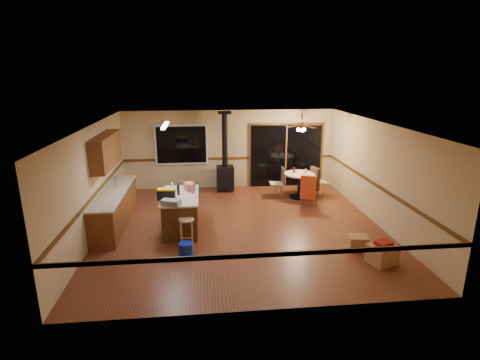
{
  "coord_description": "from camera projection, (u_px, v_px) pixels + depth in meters",
  "views": [
    {
      "loc": [
        -0.95,
        -8.77,
        3.78
      ],
      "look_at": [
        0.0,
        0.3,
        1.15
      ],
      "focal_mm": 28.0,
      "sensor_mm": 36.0,
      "label": 1
    }
  ],
  "objects": [
    {
      "name": "wall_front",
      "position": [
        266.0,
        238.0,
        5.82
      ],
      "size": [
        7.0,
        0.0,
        7.0
      ],
      "primitive_type": "plane",
      "rotation": [
        -1.57,
        0.0,
        0.0
      ],
      "color": "tan",
      "rests_on": "ground"
    },
    {
      "name": "fluorescent_strip",
      "position": [
        165.0,
        125.0,
        8.92
      ],
      "size": [
        0.1,
        1.2,
        0.04
      ],
      "primitive_type": "cube",
      "color": "white",
      "rests_on": "ceiling"
    },
    {
      "name": "wall_left",
      "position": [
        94.0,
        182.0,
        8.81
      ],
      "size": [
        0.0,
        7.0,
        7.0
      ],
      "primitive_type": "plane",
      "rotation": [
        1.57,
        0.0,
        1.57
      ],
      "color": "tan",
      "rests_on": "ground"
    },
    {
      "name": "sliding_door",
      "position": [
        286.0,
        156.0,
        12.72
      ],
      "size": [
        2.52,
        0.1,
        2.1
      ],
      "primitive_type": "cube",
      "color": "black",
      "rests_on": "ground"
    },
    {
      "name": "toolbox_grey",
      "position": [
        171.0,
        203.0,
        8.4
      ],
      "size": [
        0.47,
        0.35,
        0.13
      ],
      "primitive_type": "cube",
      "rotation": [
        0.0,
        0.0,
        -0.33
      ],
      "color": "slate",
      "rests_on": "kitchen_island"
    },
    {
      "name": "chair_rail",
      "position": [
        241.0,
        189.0,
        9.24
      ],
      "size": [
        7.0,
        7.0,
        0.08
      ],
      "primitive_type": null,
      "color": "#503214",
      "rests_on": "ground"
    },
    {
      "name": "toolbox_black",
      "position": [
        166.0,
        195.0,
        8.8
      ],
      "size": [
        0.42,
        0.24,
        0.23
      ],
      "primitive_type": "cube",
      "rotation": [
        0.0,
        0.0,
        -0.07
      ],
      "color": "black",
      "rests_on": "kitchen_island"
    },
    {
      "name": "floor",
      "position": [
        241.0,
        227.0,
        9.52
      ],
      "size": [
        7.0,
        7.0,
        0.0
      ],
      "primitive_type": "plane",
      "color": "#602E1A",
      "rests_on": "ground"
    },
    {
      "name": "wall_back",
      "position": [
        230.0,
        149.0,
        12.51
      ],
      "size": [
        7.0,
        0.0,
        7.0
      ],
      "primitive_type": "plane",
      "rotation": [
        1.57,
        0.0,
        0.0
      ],
      "color": "tan",
      "rests_on": "ground"
    },
    {
      "name": "ceiling",
      "position": [
        241.0,
        124.0,
        8.8
      ],
      "size": [
        7.0,
        7.0,
        0.0
      ],
      "primitive_type": "plane",
      "rotation": [
        3.14,
        0.0,
        0.0
      ],
      "color": "silver",
      "rests_on": "ground"
    },
    {
      "name": "kitchen_island",
      "position": [
        181.0,
        212.0,
        9.25
      ],
      "size": [
        0.88,
        1.68,
        0.9
      ],
      "color": "#492912",
      "rests_on": "ground"
    },
    {
      "name": "bottle_pink",
      "position": [
        192.0,
        189.0,
        9.22
      ],
      "size": [
        0.09,
        0.09,
        0.23
      ],
      "primitive_type": "cylinder",
      "rotation": [
        0.0,
        0.0,
        -0.19
      ],
      "color": "#D84C8C",
      "rests_on": "kitchen_island"
    },
    {
      "name": "box_small_red",
      "position": [
        383.0,
        243.0,
        7.59
      ],
      "size": [
        0.38,
        0.35,
        0.08
      ],
      "primitive_type": "cube",
      "rotation": [
        0.0,
        0.0,
        0.37
      ],
      "color": "maroon",
      "rests_on": "box_corner_a"
    },
    {
      "name": "box_under_window",
      "position": [
        188.0,
        186.0,
        12.21
      ],
      "size": [
        0.54,
        0.46,
        0.39
      ],
      "primitive_type": "cube",
      "rotation": [
        0.0,
        0.0,
        -0.17
      ],
      "color": "#A37048",
      "rests_on": "floor"
    },
    {
      "name": "ceiling_fan",
      "position": [
        302.0,
        127.0,
        11.14
      ],
      "size": [
        0.24,
        0.24,
        0.55
      ],
      "color": "brown",
      "rests_on": "ceiling"
    },
    {
      "name": "upper_cabinets",
      "position": [
        106.0,
        151.0,
        9.33
      ],
      "size": [
        0.35,
        2.0,
        0.8
      ],
      "primitive_type": "cube",
      "color": "brown",
      "rests_on": "ground"
    },
    {
      "name": "window",
      "position": [
        181.0,
        145.0,
        12.24
      ],
      "size": [
        1.72,
        0.1,
        1.32
      ],
      "primitive_type": "cube",
      "color": "black",
      "rests_on": "ground"
    },
    {
      "name": "glass_cream",
      "position": [
        306.0,
        171.0,
        11.49
      ],
      "size": [
        0.07,
        0.07,
        0.14
      ],
      "primitive_type": "cylinder",
      "rotation": [
        0.0,
        0.0,
        0.24
      ],
      "color": "beige",
      "rests_on": "dining_table"
    },
    {
      "name": "dining_table",
      "position": [
        299.0,
        181.0,
        11.6
      ],
      "size": [
        0.95,
        0.95,
        0.78
      ],
      "color": "black",
      "rests_on": "ground"
    },
    {
      "name": "blue_bucket",
      "position": [
        186.0,
        248.0,
        8.06
      ],
      "size": [
        0.38,
        0.38,
        0.26
      ],
      "primitive_type": "cylinder",
      "rotation": [
        0.0,
        0.0,
        0.28
      ],
      "color": "#0C21A9",
      "rests_on": "floor"
    },
    {
      "name": "glass_red",
      "position": [
        294.0,
        170.0,
        11.59
      ],
      "size": [
        0.08,
        0.08,
        0.17
      ],
      "primitive_type": "cylinder",
      "rotation": [
        0.0,
        0.0,
        -0.37
      ],
      "color": "#590C14",
      "rests_on": "dining_table"
    },
    {
      "name": "toolbox_yellow_lid",
      "position": [
        166.0,
        189.0,
        8.76
      ],
      "size": [
        0.41,
        0.24,
        0.03
      ],
      "primitive_type": "cube",
      "rotation": [
        0.0,
        0.0,
        -0.07
      ],
      "color": "gold",
      "rests_on": "toolbox_black"
    },
    {
      "name": "chair_left",
      "position": [
        280.0,
        179.0,
        11.62
      ],
      "size": [
        0.42,
        0.41,
        0.51
      ],
      "color": "#BDB38C",
      "rests_on": "ground"
    },
    {
      "name": "wood_stove",
      "position": [
        225.0,
        169.0,
        12.21
      ],
      "size": [
        0.55,
        0.5,
        2.52
      ],
      "color": "black",
      "rests_on": "ground"
    },
    {
      "name": "bottle_white",
      "position": [
        172.0,
        186.0,
        9.59
      ],
      "size": [
        0.07,
        0.07,
        0.17
      ],
      "primitive_type": "cylinder",
      "rotation": [
        0.0,
        0.0,
        -0.4
      ],
      "color": "white",
      "rests_on": "kitchen_island"
    },
    {
      "name": "chair_right",
      "position": [
        316.0,
        179.0,
        11.65
      ],
      "size": [
        0.55,
        0.52,
        0.7
      ],
      "color": "#BDB38C",
      "rests_on": "ground"
    },
    {
      "name": "box_on_island",
      "position": [
        189.0,
        187.0,
        9.46
      ],
      "size": [
        0.31,
        0.35,
        0.19
      ],
      "primitive_type": "cube",
      "rotation": [
        0.0,
        0.0,
        0.4
      ],
      "color": "#A37048",
      "rests_on": "kitchen_island"
    },
    {
      "name": "wall_right",
      "position": [
        378.0,
        174.0,
        9.51
      ],
      "size": [
        0.0,
        7.0,
        7.0
      ],
      "primitive_type": "plane",
      "rotation": [
        1.57,
        0.0,
        -1.57
      ],
      "color": "tan",
      "rests_on": "ground"
    },
    {
      "name": "countertop",
      "position": [
        113.0,
        192.0,
        9.43
      ],
      "size": [
        0.64,
        3.04,
        0.04
      ],
      "primitive_type": "cube",
      "color": "#C2B297",
      "rests_on": "lower_cabinets"
    },
    {
      "name": "chair_near",
      "position": [
        308.0,
        187.0,
        10.76
      ],
      "size": [
        0.56,
        0.58,
        0.7
      ],
      "color": "#BDB38C",
      "rests_on": "ground"
    },
    {
      "name": "bottle_dark",
      "position": [
        178.0,
        190.0,
        9.12
      ],
      "size": [
        0.09,
        0.09,
        0.25
      ],
      "primitive_type": "cylinder",
      "rotation": [
        0.0,
        0.0,
        -0.29
      ],
      "color": "black",
      "rests_on": "kitchen_island"
    },
    {
      "name": "lower_cabinets",
      "position": [
        115.0,
        208.0,
        9.56
      ],
      "size": [
        0.6,
        3.0,
        0.86
      ],
      "primitive_type": "cube",
      "color": "brown",
      "rests_on": "ground"
    },
    {
      "name": "box_corner_b",
      "position": [
        358.0,
        243.0,
        8.24
      ],
      "size": [
        0.46,
        0.41,
        0.33
      ],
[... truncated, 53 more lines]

